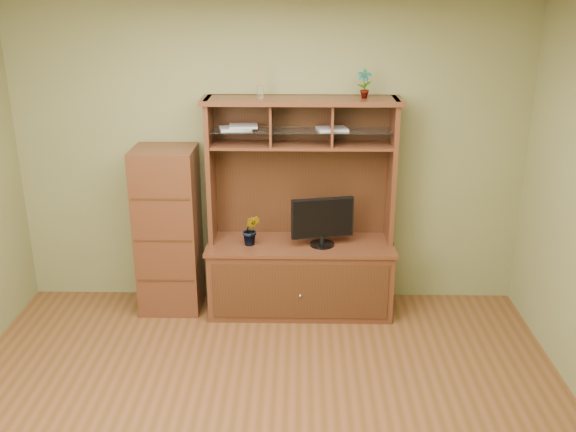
{
  "coord_description": "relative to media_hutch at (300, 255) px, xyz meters",
  "views": [
    {
      "loc": [
        0.27,
        -3.51,
        2.78
      ],
      "look_at": [
        0.17,
        1.2,
        1.08
      ],
      "focal_mm": 40.0,
      "sensor_mm": 36.0,
      "label": 1
    }
  ],
  "objects": [
    {
      "name": "top_plant",
      "position": [
        0.51,
        0.08,
        1.5
      ],
      "size": [
        0.13,
        0.09,
        0.24
      ],
      "primitive_type": "imported",
      "rotation": [
        0.0,
        0.0,
        -0.06
      ],
      "color": "#3B6F27",
      "rests_on": "media_hutch"
    },
    {
      "name": "monitor",
      "position": [
        0.19,
        -0.08,
        0.35
      ],
      "size": [
        0.54,
        0.21,
        0.43
      ],
      "rotation": [
        0.0,
        0.0,
        0.22
      ],
      "color": "black",
      "rests_on": "media_hutch"
    },
    {
      "name": "room",
      "position": [
        -0.27,
        -1.73,
        0.83
      ],
      "size": [
        4.54,
        4.04,
        2.74
      ],
      "color": "brown",
      "rests_on": "ground"
    },
    {
      "name": "media_hutch",
      "position": [
        0.0,
        0.0,
        0.0
      ],
      "size": [
        1.66,
        0.61,
        1.9
      ],
      "color": "#4C2715",
      "rests_on": "room"
    },
    {
      "name": "side_cabinet",
      "position": [
        -1.17,
        0.01,
        0.22
      ],
      "size": [
        0.53,
        0.48,
        1.48
      ],
      "color": "#4C2715",
      "rests_on": "room"
    },
    {
      "name": "reed_diffuser",
      "position": [
        -0.34,
        0.08,
        1.49
      ],
      "size": [
        0.05,
        0.05,
        0.27
      ],
      "color": "silver",
      "rests_on": "media_hutch"
    },
    {
      "name": "magazines",
      "position": [
        -0.27,
        0.08,
        1.13
      ],
      "size": [
        1.1,
        0.25,
        0.04
      ],
      "color": "silver",
      "rests_on": "media_hutch"
    },
    {
      "name": "orchid_plant",
      "position": [
        -0.43,
        -0.08,
        0.27
      ],
      "size": [
        0.17,
        0.14,
        0.28
      ],
      "primitive_type": "imported",
      "rotation": [
        0.0,
        0.0,
        -0.1
      ],
      "color": "#32561D",
      "rests_on": "media_hutch"
    }
  ]
}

